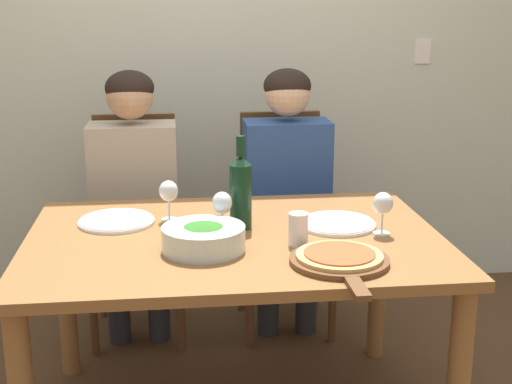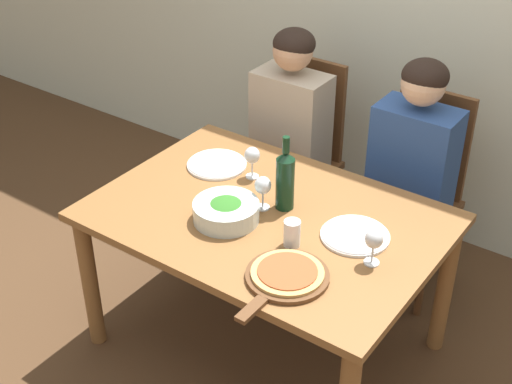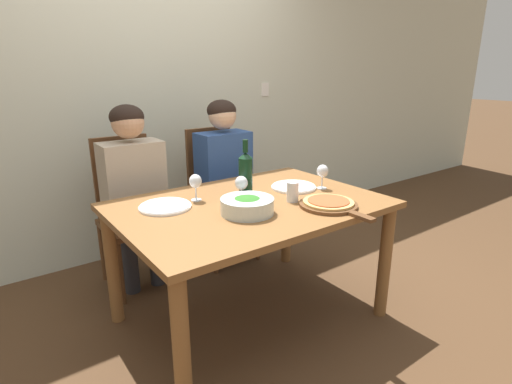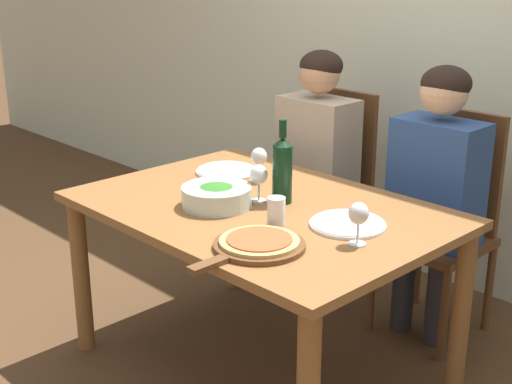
# 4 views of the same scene
# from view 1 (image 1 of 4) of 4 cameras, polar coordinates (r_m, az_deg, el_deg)

# --- Properties ---
(back_wall) EXTENTS (10.00, 0.06, 2.70)m
(back_wall) POSITION_cam_1_polar(r_m,az_deg,el_deg) (3.66, -3.69, 12.58)
(back_wall) COLOR beige
(back_wall) RESTS_ON ground
(dining_table) EXTENTS (1.43, 1.00, 0.73)m
(dining_table) POSITION_cam_1_polar(r_m,az_deg,el_deg) (2.49, -1.72, -5.65)
(dining_table) COLOR brown
(dining_table) RESTS_ON ground
(chair_left) EXTENTS (0.42, 0.42, 1.00)m
(chair_left) POSITION_cam_1_polar(r_m,az_deg,el_deg) (3.34, -9.51, -2.24)
(chair_left) COLOR brown
(chair_left) RESTS_ON ground
(chair_right) EXTENTS (0.42, 0.42, 1.00)m
(chair_right) POSITION_cam_1_polar(r_m,az_deg,el_deg) (3.38, 2.15, -1.86)
(chair_right) COLOR brown
(chair_right) RESTS_ON ground
(person_woman) EXTENTS (0.47, 0.51, 1.22)m
(person_woman) POSITION_cam_1_polar(r_m,az_deg,el_deg) (3.17, -9.77, 0.77)
(person_woman) COLOR #28282D
(person_woman) RESTS_ON ground
(person_man) EXTENTS (0.47, 0.51, 1.22)m
(person_man) POSITION_cam_1_polar(r_m,az_deg,el_deg) (3.21, 2.51, 1.13)
(person_man) COLOR #28282D
(person_man) RESTS_ON ground
(wine_bottle) EXTENTS (0.08, 0.08, 0.33)m
(wine_bottle) POSITION_cam_1_polar(r_m,az_deg,el_deg) (2.50, -1.24, 0.11)
(wine_bottle) COLOR black
(wine_bottle) RESTS_ON dining_table
(broccoli_bowl) EXTENTS (0.27, 0.27, 0.09)m
(broccoli_bowl) POSITION_cam_1_polar(r_m,az_deg,el_deg) (2.32, -4.22, -3.68)
(broccoli_bowl) COLOR silver
(broccoli_bowl) RESTS_ON dining_table
(dinner_plate_left) EXTENTS (0.28, 0.28, 0.02)m
(dinner_plate_left) POSITION_cam_1_polar(r_m,az_deg,el_deg) (2.64, -11.11, -2.28)
(dinner_plate_left) COLOR white
(dinner_plate_left) RESTS_ON dining_table
(dinner_plate_right) EXTENTS (0.28, 0.28, 0.02)m
(dinner_plate_right) POSITION_cam_1_polar(r_m,az_deg,el_deg) (2.58, 6.52, -2.51)
(dinner_plate_right) COLOR white
(dinner_plate_right) RESTS_ON dining_table
(pizza_on_board) EXTENTS (0.31, 0.45, 0.04)m
(pizza_on_board) POSITION_cam_1_polar(r_m,az_deg,el_deg) (2.21, 6.73, -5.37)
(pizza_on_board) COLOR brown
(pizza_on_board) RESTS_ON dining_table
(wine_glass_left) EXTENTS (0.07, 0.07, 0.15)m
(wine_glass_left) POSITION_cam_1_polar(r_m,az_deg,el_deg) (2.62, -7.01, -0.08)
(wine_glass_left) COLOR silver
(wine_glass_left) RESTS_ON dining_table
(wine_glass_right) EXTENTS (0.07, 0.07, 0.15)m
(wine_glass_right) POSITION_cam_1_polar(r_m,az_deg,el_deg) (2.48, 10.11, -1.06)
(wine_glass_right) COLOR silver
(wine_glass_right) RESTS_ON dining_table
(wine_glass_centre) EXTENTS (0.07, 0.07, 0.15)m
(wine_glass_centre) POSITION_cam_1_polar(r_m,az_deg,el_deg) (2.45, -2.73, -1.04)
(wine_glass_centre) COLOR silver
(wine_glass_centre) RESTS_ON dining_table
(water_tumbler) EXTENTS (0.07, 0.07, 0.11)m
(water_tumbler) POSITION_cam_1_polar(r_m,az_deg,el_deg) (2.35, 3.41, -3.00)
(water_tumbler) COLOR silver
(water_tumbler) RESTS_ON dining_table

